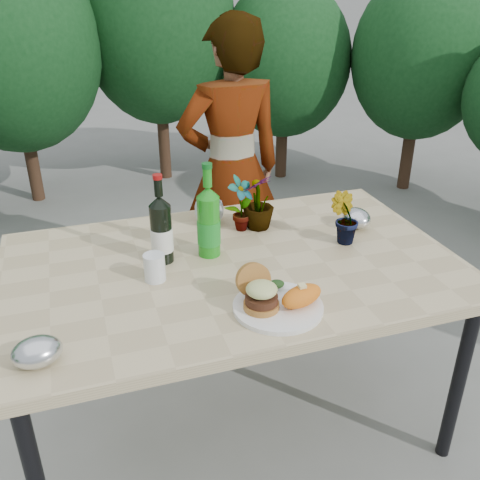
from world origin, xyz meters
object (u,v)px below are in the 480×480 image
object	(u,v)px
dinner_plate	(278,307)
person	(231,170)
wine_bottle	(161,230)
patio_table	(233,277)

from	to	relation	value
dinner_plate	person	xyz separation A→B (m)	(0.23, 1.23, 0.00)
wine_bottle	patio_table	bearing A→B (deg)	-39.84
dinner_plate	wine_bottle	world-z (taller)	wine_bottle
dinner_plate	person	bearing A→B (deg)	79.33
wine_bottle	person	world-z (taller)	person
patio_table	dinner_plate	bearing A→B (deg)	-82.11
wine_bottle	dinner_plate	bearing A→B (deg)	-74.06
patio_table	dinner_plate	world-z (taller)	dinner_plate
patio_table	person	bearing A→B (deg)	73.10
patio_table	dinner_plate	xyz separation A→B (m)	(0.04, -0.32, 0.06)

